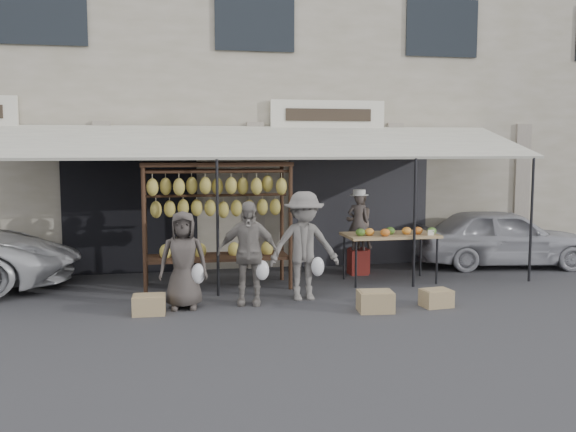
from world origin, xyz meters
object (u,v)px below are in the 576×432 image
Objects in this scene: banana_rack at (217,200)px; vendor_left at (358,222)px; crate_near_a at (375,301)px; crate_near_b at (436,298)px; produce_table at (391,235)px; customer_right at (304,246)px; sedan at (503,237)px; customer_mid at (248,253)px; customer_left at (183,260)px; crate_far at (149,305)px; vendor_right at (360,221)px.

vendor_left is (2.82, 0.69, -0.53)m from banana_rack.
crate_near_a is 1.04m from crate_near_b.
produce_table reaches higher than crate_near_a.
vendor_left is at bearing 13.80° from banana_rack.
produce_table is 0.95× the size of customer_right.
crate_near_a is 4.93m from sedan.
customer_mid reaches higher than crate_near_b.
banana_rack is 2.95m from vendor_left.
crate_near_b is (3.89, -0.69, -0.63)m from customer_left.
customer_left is 1.97m from customer_right.
banana_rack reaches higher than crate_far.
crate_near_b is (2.88, -0.75, -0.69)m from customer_mid.
crate_far is at bearing -161.75° from produce_table.
customer_left is (-0.65, -1.33, -0.81)m from banana_rack.
banana_rack reaches higher than crate_near_b.
customer_right is 0.49× the size of sedan.
customer_mid is at bearing 7.95° from customer_left.
crate_near_a is at bearing 94.50° from vendor_left.
vendor_left is 3.15m from customer_mid.
crate_near_b is (0.35, -2.86, -0.90)m from vendor_right.
crate_near_a is 0.14× the size of sedan.
sedan is (7.24, 2.50, 0.47)m from crate_far.
banana_rack reaches higher than crate_near_a.
customer_left is 0.85× the size of customer_right.
produce_table is 0.47× the size of sedan.
customer_left reaches higher than sedan.
customer_mid reaches higher than crate_near_a.
vendor_right is (0.07, 0.15, -0.01)m from vendor_left.
customer_right is (-1.51, -1.83, -0.15)m from vendor_left.
customer_right is at bearing 19.81° from customer_mid.
vendor_right is 4.17m from customer_left.
customer_right is 3.40× the size of crate_near_a.
customer_left reaches higher than crate_near_a.
vendor_right is 0.66× the size of customer_mid.
customer_left is at bearing -164.84° from customer_mid.
vendor_right is at bearing 16.17° from banana_rack.
vendor_right reaches higher than customer_left.
banana_rack is 5.41× the size of crate_far.
sedan is (3.17, 0.08, -0.42)m from vendor_right.
produce_table is 3.76× the size of crate_near_b.
vendor_left reaches higher than sedan.
customer_mid is at bearing 155.26° from crate_near_a.
banana_rack is 1.52m from customer_mid.
banana_rack is at bearing 117.68° from customer_mid.
sedan is at bearing -159.18° from vendor_left.
sedan is at bearing 24.60° from customer_right.
vendor_right is at bearing -99.97° from vendor_left.
crate_near_a is at bearing -10.96° from customer_left.
customer_mid is 3.66× the size of crate_near_b.
vendor_right is (2.89, 0.84, -0.54)m from banana_rack.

